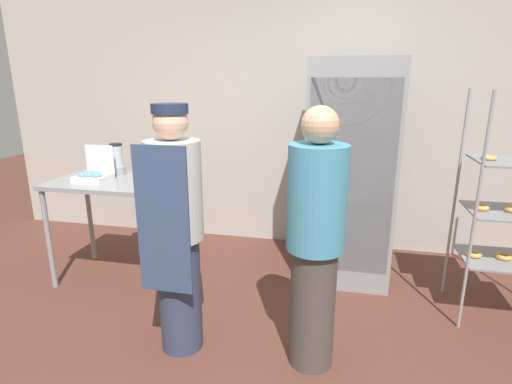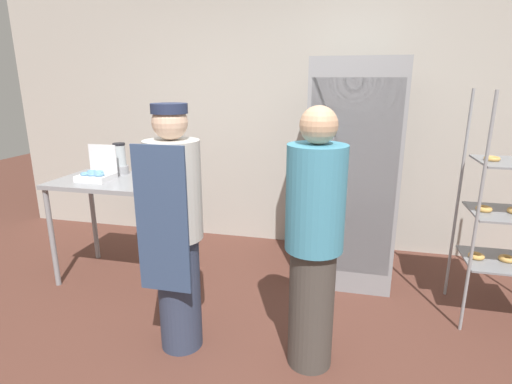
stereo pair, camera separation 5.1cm
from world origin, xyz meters
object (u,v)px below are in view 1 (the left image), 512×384
(blender_pitcher, at_px, (117,161))
(baking_rack, at_px, (511,213))
(refrigerator, at_px, (350,173))
(person_customer, at_px, (315,242))
(donut_box, at_px, (93,175))
(person_baker, at_px, (176,229))

(blender_pitcher, bearing_deg, baking_rack, -2.46)
(refrigerator, relative_size, blender_pitcher, 6.73)
(blender_pitcher, relative_size, person_customer, 0.18)
(donut_box, bearing_deg, blender_pitcher, 72.28)
(person_customer, bearing_deg, blender_pitcher, 151.98)
(refrigerator, distance_m, person_baker, 1.68)
(donut_box, height_order, person_customer, person_customer)
(baking_rack, height_order, blender_pitcher, baking_rack)
(refrigerator, xyz_separation_m, baking_rack, (1.13, -0.43, -0.14))
(person_customer, bearing_deg, donut_box, 159.23)
(refrigerator, bearing_deg, person_baker, -128.92)
(baking_rack, bearing_deg, blender_pitcher, 177.54)
(person_customer, bearing_deg, person_baker, -178.14)
(donut_box, bearing_deg, refrigerator, 14.58)
(donut_box, distance_m, person_customer, 2.05)
(baking_rack, xyz_separation_m, person_customer, (-1.33, -0.84, 0.01))
(baking_rack, xyz_separation_m, donut_box, (-3.24, -0.11, 0.14))
(person_baker, relative_size, person_customer, 1.00)
(baking_rack, height_order, person_baker, baking_rack)
(baking_rack, distance_m, blender_pitcher, 3.17)
(person_customer, bearing_deg, refrigerator, 81.15)
(baking_rack, relative_size, blender_pitcher, 5.92)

